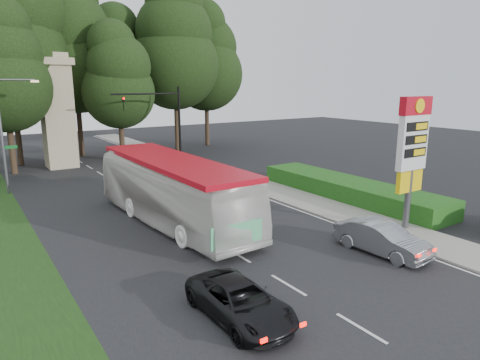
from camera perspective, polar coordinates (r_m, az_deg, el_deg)
ground at (r=16.42m, az=7.60°, el=-14.44°), size 120.00×120.00×0.00m
road_surface at (r=25.96m, az=-10.15°, el=-4.14°), size 14.00×80.00×0.02m
sidewalk_right at (r=30.20m, az=4.76°, el=-1.47°), size 3.00×80.00×0.12m
hedge at (r=29.26m, az=14.29°, el=-1.21°), size 3.00×14.00×1.20m
gas_station_pylon at (r=23.13m, az=22.02°, el=4.33°), size 2.10×0.45×6.85m
traffic_signal_mast at (r=38.24m, az=-9.90°, el=8.40°), size 6.10×0.35×7.20m
streetlight_signs at (r=33.13m, az=-28.92°, el=5.95°), size 2.75×0.98×8.00m
monument at (r=41.66m, az=-23.19°, el=8.51°), size 3.00×3.00×10.05m
tree_center_left at (r=44.35m, az=-28.76°, el=17.17°), size 10.08×10.08×19.80m
tree_center_right at (r=47.24m, az=-21.35°, el=16.26°), size 9.24×9.24×18.15m
tree_east_near at (r=50.44m, az=-16.03°, el=14.82°), size 8.12×8.12×15.95m
tree_east_mid at (r=48.69m, az=-8.76°, el=17.22°), size 9.52×9.52×18.70m
tree_far_east at (r=52.69m, az=-4.57°, el=15.88°), size 8.68×8.68×17.05m
tree_monument_left at (r=40.05m, az=-29.12°, el=12.95°), size 7.28×7.28×14.30m
tree_monument_right at (r=42.49m, az=-15.95°, el=13.04°), size 6.72×6.72×13.20m
transit_bus at (r=23.23m, az=-8.98°, el=-1.55°), size 3.78×13.01×3.58m
sedan_silver at (r=20.28m, az=18.36°, el=-7.38°), size 1.84×4.45×1.43m
suv_charcoal at (r=14.34m, az=-0.01°, el=-15.86°), size 2.05×4.39×1.22m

